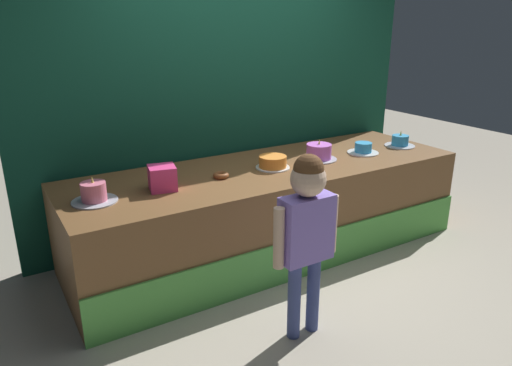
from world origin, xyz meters
TOP-DOWN VIEW (x-y plane):
  - ground_plane at (0.00, 0.00)m, footprint 12.00×12.00m
  - stage_platform at (0.00, 0.53)m, footprint 3.38×1.08m
  - curtain_backdrop at (0.00, 1.16)m, footprint 3.84×0.08m
  - child_figure at (-0.45, -0.57)m, footprint 0.46×0.21m
  - pink_box at (-0.96, 0.46)m, footprint 0.22×0.22m
  - donut at (-0.48, 0.48)m, footprint 0.13×0.13m
  - cake_far_left at (-1.44, 0.47)m, footprint 0.30×0.30m
  - cake_left at (0.00, 0.49)m, footprint 0.28×0.28m
  - cake_center at (0.48, 0.49)m, footprint 0.32×0.32m
  - cake_right at (0.96, 0.44)m, footprint 0.28×0.28m
  - cake_far_right at (1.44, 0.44)m, footprint 0.29×0.29m

SIDE VIEW (x-z plane):
  - ground_plane at x=0.00m, z-range 0.00..0.00m
  - stage_platform at x=0.00m, z-range 0.00..0.76m
  - child_figure at x=-0.45m, z-range 0.17..1.37m
  - donut at x=-0.48m, z-range 0.76..0.80m
  - cake_right at x=0.96m, z-range 0.75..0.85m
  - cake_far_right at x=1.44m, z-range 0.73..0.88m
  - cake_left at x=0.00m, z-range 0.76..0.86m
  - cake_far_left at x=-1.44m, z-range 0.73..0.91m
  - cake_center at x=0.48m, z-range 0.73..0.91m
  - pink_box at x=-0.96m, z-range 0.76..0.93m
  - curtain_backdrop at x=0.00m, z-range 0.00..3.09m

